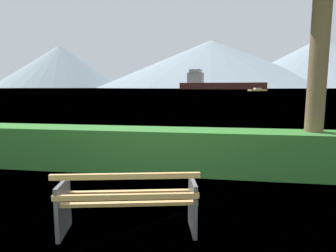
# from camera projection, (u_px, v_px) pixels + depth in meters

# --- Properties ---
(ground_plane) EXTENTS (1400.00, 1400.00, 0.00)m
(ground_plane) POSITION_uv_depth(u_px,v_px,m) (129.00, 231.00, 3.67)
(ground_plane) COLOR #4C6B33
(water_surface) EXTENTS (620.00, 620.00, 0.00)m
(water_surface) POSITION_uv_depth(u_px,v_px,m) (210.00, 89.00, 305.91)
(water_surface) COLOR slate
(water_surface) RESTS_ON ground_plane
(park_bench) EXTENTS (1.80, 0.90, 0.87)m
(park_bench) POSITION_uv_depth(u_px,v_px,m) (128.00, 201.00, 3.55)
(park_bench) COLOR tan
(park_bench) RESTS_ON ground_plane
(hedge_row) EXTENTS (11.49, 0.87, 0.94)m
(hedge_row) POSITION_uv_depth(u_px,v_px,m) (163.00, 150.00, 6.24)
(hedge_row) COLOR #2D6B28
(hedge_row) RESTS_ON ground_plane
(cargo_ship_large) EXTENTS (69.63, 21.63, 16.18)m
(cargo_ship_large) POSITION_uv_depth(u_px,v_px,m) (215.00, 84.00, 229.88)
(cargo_ship_large) COLOR #471E19
(cargo_ship_large) RESTS_ON water_surface
(fishing_boat_near) EXTENTS (8.83, 5.81, 1.46)m
(fishing_boat_near) POSITION_uv_depth(u_px,v_px,m) (257.00, 90.00, 130.21)
(fishing_boat_near) COLOR gold
(fishing_boat_near) RESTS_ON water_surface
(distant_hills) EXTENTS (806.42, 426.37, 89.92)m
(distant_hills) POSITION_uv_depth(u_px,v_px,m) (217.00, 64.00, 538.72)
(distant_hills) COLOR gray
(distant_hills) RESTS_ON ground_plane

